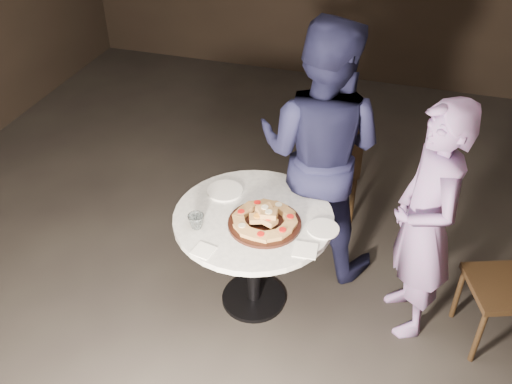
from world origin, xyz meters
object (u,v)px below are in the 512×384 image
Objects in this scene: serving_board at (265,223)px; focaccia_pile at (265,218)px; water_glass at (196,221)px; diner_teal at (425,224)px; table at (253,232)px; chair_far at (332,158)px; diner_navy at (320,151)px.

serving_board is 0.04m from focaccia_pile.
water_glass is 1.25m from diner_teal.
serving_board is at bearing -36.03° from table.
table is at bearing 144.42° from focaccia_pile.
focaccia_pile is 0.25× the size of diner_teal.
diner_teal reaches higher than focaccia_pile.
chair_far is 0.59m from diner_navy.
diner_navy reaches higher than focaccia_pile.
focaccia_pile is at bearing -98.50° from diner_teal.
diner_teal is (0.93, 0.13, 0.18)m from table.
chair_far is (0.19, 1.08, -0.23)m from focaccia_pile.
diner_teal is at bearing 157.03° from diner_navy.
water_glass is at bearing 57.78° from chair_far.
chair_far reaches higher than serving_board.
serving_board is 0.38m from water_glass.
table is 0.68× the size of diner_teal.
serving_board is at bearing -168.10° from focaccia_pile.
water_glass is at bearing 61.98° from diner_navy.
focaccia_pile is at bearing 72.07° from chair_far.
table is 2.47× the size of serving_board.
chair_far is at bearing -83.56° from diner_navy.
chair_far is 1.13m from diner_teal.
serving_board is 4.50× the size of water_glass.
water_glass is (-0.36, -0.13, -0.00)m from focaccia_pile.
water_glass is 0.91m from diner_navy.
chair_far is at bearing -164.62° from diner_teal.
serving_board is 0.64m from diner_navy.
table is at bearing 72.03° from diner_navy.
diner_navy reaches higher than diner_teal.
focaccia_pile is at bearing -35.58° from table.
focaccia_pile is 1.12m from chair_far.
diner_teal is (1.20, 0.33, 0.01)m from water_glass.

